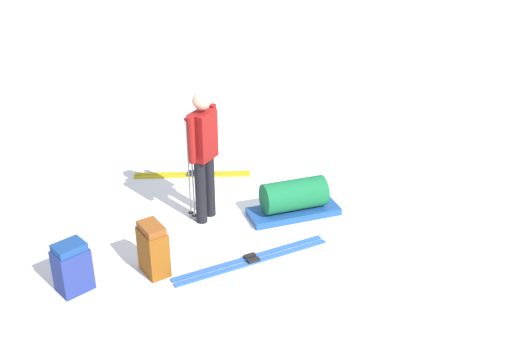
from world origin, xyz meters
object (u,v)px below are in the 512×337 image
at_px(skier_standing, 203,150).
at_px(ski_pair_near, 252,260).
at_px(ski_poles_planted_near, 190,165).
at_px(gear_sled, 294,199).
at_px(ski_pair_far, 192,174).
at_px(backpack_large_dark, 153,249).
at_px(backpack_bright, 72,268).

xyz_separation_m(skier_standing, ski_pair_near, (-1.11, -0.22, -0.94)).
distance_m(skier_standing, ski_poles_planted_near, 0.26).
relative_size(ski_poles_planted_near, gear_sled, 1.16).
height_order(ski_pair_far, gear_sled, gear_sled).
height_order(skier_standing, backpack_large_dark, skier_standing).
height_order(ski_pair_near, backpack_large_dark, backpack_large_dark).
xyz_separation_m(backpack_large_dark, backpack_bright, (-0.02, 0.86, -0.02)).
bearing_deg(ski_poles_planted_near, ski_pair_near, -161.55).
relative_size(ski_pair_far, backpack_bright, 2.96).
distance_m(ski_pair_near, gear_sled, 1.20).
height_order(backpack_large_dark, gear_sled, backpack_large_dark).
bearing_deg(ski_pair_near, backpack_bright, 85.55).
bearing_deg(ski_pair_far, ski_pair_near, -178.10).
bearing_deg(ski_pair_far, backpack_large_dark, 155.44).
xyz_separation_m(ski_pair_far, gear_sled, (-1.57, -0.94, 0.21)).
distance_m(ski_pair_far, backpack_large_dark, 2.43).
bearing_deg(ski_pair_near, gear_sled, -47.32).
relative_size(backpack_large_dark, ski_poles_planted_near, 0.44).
relative_size(skier_standing, backpack_large_dark, 2.79).
bearing_deg(ski_poles_planted_near, skier_standing, -108.20).
bearing_deg(backpack_bright, backpack_large_dark, -88.81).
distance_m(ski_pair_far, backpack_bright, 2.91).
height_order(ski_pair_far, backpack_bright, backpack_bright).
height_order(ski_pair_near, ski_poles_planted_near, ski_poles_planted_near).
bearing_deg(gear_sled, ski_pair_near, 132.68).
relative_size(backpack_large_dark, backpack_bright, 1.08).
bearing_deg(ski_poles_planted_near, ski_pair_far, -14.38).
bearing_deg(skier_standing, ski_poles_planted_near, 71.80).
distance_m(ski_pair_far, gear_sled, 1.84).
distance_m(backpack_bright, ski_poles_planted_near, 1.92).
xyz_separation_m(backpack_large_dark, ski_poles_planted_near, (0.99, -0.69, 0.46)).
distance_m(skier_standing, backpack_large_dark, 1.43).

